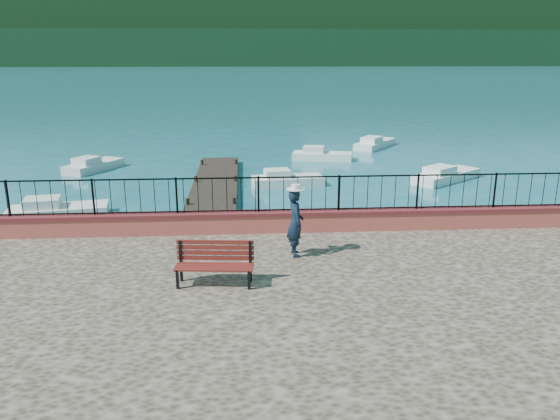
{
  "coord_description": "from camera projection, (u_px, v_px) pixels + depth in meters",
  "views": [
    {
      "loc": [
        -0.68,
        -10.63,
        5.92
      ],
      "look_at": [
        0.17,
        2.0,
        2.3
      ],
      "focal_mm": 35.0,
      "sensor_mm": 36.0,
      "label": 1
    }
  ],
  "objects": [
    {
      "name": "boat_2",
      "position": [
        447.0,
        172.0,
        26.48
      ],
      "size": [
        4.05,
        3.52,
        0.8
      ],
      "primitive_type": "cube",
      "rotation": [
        0.0,
        0.0,
        0.65
      ],
      "color": "white",
      "rests_on": "ground"
    },
    {
      "name": "boat_0",
      "position": [
        58.0,
        207.0,
        20.5
      ],
      "size": [
        3.75,
        1.91,
        0.8
      ],
      "primitive_type": "cube",
      "rotation": [
        0.0,
        0.0,
        0.18
      ],
      "color": "silver",
      "rests_on": "ground"
    },
    {
      "name": "boat_5",
      "position": [
        375.0,
        141.0,
        35.95
      ],
      "size": [
        3.46,
        4.06,
        0.8
      ],
      "primitive_type": "cube",
      "rotation": [
        0.0,
        0.0,
        0.94
      ],
      "color": "silver",
      "rests_on": "ground"
    },
    {
      "name": "railing",
      "position": [
        270.0,
        195.0,
        14.8
      ],
      "size": [
        27.0,
        0.05,
        0.95
      ],
      "primitive_type": "cube",
      "color": "black",
      "rests_on": "parapet"
    },
    {
      "name": "parapet",
      "position": [
        270.0,
        221.0,
        15.01
      ],
      "size": [
        28.0,
        0.46,
        0.58
      ],
      "primitive_type": "cube",
      "color": "#B44142",
      "rests_on": "promenade"
    },
    {
      "name": "person",
      "position": [
        295.0,
        223.0,
        13.1
      ],
      "size": [
        0.47,
        0.65,
        1.65
      ],
      "primitive_type": "imported",
      "rotation": [
        0.0,
        0.0,
        1.71
      ],
      "color": "black",
      "rests_on": "promenade"
    },
    {
      "name": "boat_1",
      "position": [
        288.0,
        177.0,
        25.48
      ],
      "size": [
        3.39,
        1.67,
        0.8
      ],
      "primitive_type": "cube",
      "rotation": [
        0.0,
        0.0,
        0.12
      ],
      "color": "silver",
      "rests_on": "ground"
    },
    {
      "name": "park_bench",
      "position": [
        215.0,
        272.0,
        11.55
      ],
      "size": [
        1.7,
        0.7,
        0.92
      ],
      "rotation": [
        0.0,
        0.0,
        -0.09
      ],
      "color": "black",
      "rests_on": "promenade"
    },
    {
      "name": "hat",
      "position": [
        296.0,
        187.0,
        12.86
      ],
      "size": [
        0.44,
        0.44,
        0.12
      ],
      "primitive_type": "cylinder",
      "color": "white",
      "rests_on": "person"
    },
    {
      "name": "boat_3",
      "position": [
        94.0,
        163.0,
        28.84
      ],
      "size": [
        2.73,
        3.6,
        0.8
      ],
      "primitive_type": "cube",
      "rotation": [
        0.0,
        0.0,
        1.09
      ],
      "color": "silver",
      "rests_on": "ground"
    },
    {
      "name": "ground",
      "position": [
        278.0,
        337.0,
        11.87
      ],
      "size": [
        2000.0,
        2000.0,
        0.0
      ],
      "primitive_type": "plane",
      "color": "#19596B",
      "rests_on": "ground"
    },
    {
      "name": "far_forest",
      "position": [
        243.0,
        48.0,
        297.18
      ],
      "size": [
        900.0,
        60.0,
        18.0
      ],
      "primitive_type": "cube",
      "color": "black",
      "rests_on": "ground"
    },
    {
      "name": "companion_hill",
      "position": [
        456.0,
        60.0,
        563.29
      ],
      "size": [
        448.0,
        384.0,
        180.0
      ],
      "primitive_type": "ellipsoid",
      "color": "#142D23",
      "rests_on": "ground"
    },
    {
      "name": "foothills",
      "position": [
        242.0,
        28.0,
        351.16
      ],
      "size": [
        900.0,
        120.0,
        44.0
      ],
      "primitive_type": "cube",
      "color": "black",
      "rests_on": "ground"
    },
    {
      "name": "boat_4",
      "position": [
        322.0,
        153.0,
        31.67
      ],
      "size": [
        3.59,
        1.99,
        0.8
      ],
      "primitive_type": "cube",
      "rotation": [
        0.0,
        0.0,
        -0.21
      ],
      "color": "silver",
      "rests_on": "ground"
    },
    {
      "name": "dock",
      "position": [
        213.0,
        195.0,
        23.22
      ],
      "size": [
        2.0,
        16.0,
        0.3
      ],
      "primitive_type": "cube",
      "color": "#2D231C",
      "rests_on": "ground"
    }
  ]
}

